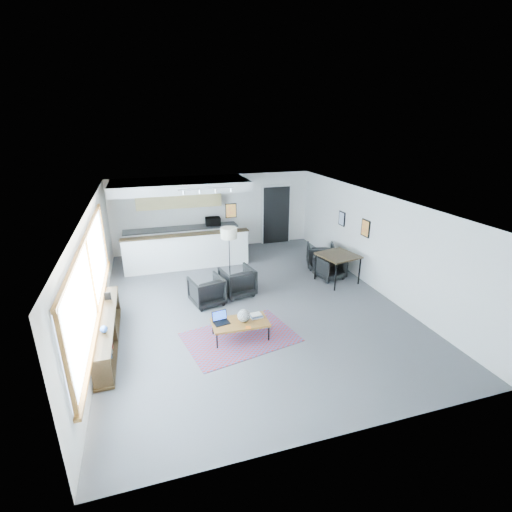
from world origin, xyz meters
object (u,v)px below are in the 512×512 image
object	(u,v)px
ceramic_pot	(244,316)
floor_lamp	(229,235)
armchair_left	(207,289)
laptop	(220,319)
dining_chair_near	(330,268)
book_stack	(256,315)
dining_chair_far	(320,257)
microwave	(213,220)
armchair_right	(237,280)
dining_table	(338,257)
coffee_table	(240,323)

from	to	relation	value
ceramic_pot	floor_lamp	distance (m)	3.13
armchair_left	floor_lamp	world-z (taller)	floor_lamp
laptop	armchair_left	size ratio (longest dim) A/B	0.46
dining_chair_near	book_stack	bearing A→B (deg)	-154.19
dining_chair_far	microwave	bearing A→B (deg)	-20.68
armchair_right	microwave	distance (m)	3.70
microwave	armchair_left	bearing A→B (deg)	-100.65
dining_table	microwave	distance (m)	4.66
ceramic_pot	dining_chair_near	size ratio (longest dim) A/B	0.43
book_stack	microwave	xyz separation A→B (m)	(0.15, 5.60, 0.68)
dining_chair_near	dining_table	bearing A→B (deg)	-87.65
laptop	microwave	xyz separation A→B (m)	(0.92, 5.57, 0.65)
ceramic_pot	armchair_left	world-z (taller)	armchair_left
book_stack	floor_lamp	world-z (taller)	floor_lamp
ceramic_pot	armchair_right	bearing A→B (deg)	79.51
laptop	book_stack	xyz separation A→B (m)	(0.77, -0.03, -0.03)
book_stack	dining_table	xyz separation A→B (m)	(3.00, 1.92, 0.33)
book_stack	dining_chair_far	size ratio (longest dim) A/B	0.40
laptop	armchair_right	distance (m)	2.12
dining_chair_near	dining_chair_far	distance (m)	0.88
armchair_right	coffee_table	bearing A→B (deg)	66.85
floor_lamp	dining_chair_near	distance (m)	3.10
dining_chair_far	microwave	size ratio (longest dim) A/B	1.41
laptop	book_stack	world-z (taller)	laptop
ceramic_pot	dining_chair_near	distance (m)	3.97
coffee_table	laptop	size ratio (longest dim) A/B	3.32
book_stack	armchair_left	world-z (taller)	armchair_left
dining_chair_far	armchair_right	bearing A→B (deg)	41.03
book_stack	armchair_right	size ratio (longest dim) A/B	0.35
armchair_left	laptop	bearing A→B (deg)	77.28
floor_lamp	dining_table	bearing A→B (deg)	-18.36
coffee_table	dining_table	bearing A→B (deg)	32.47
floor_lamp	dining_table	xyz separation A→B (m)	(2.90, -0.96, -0.63)
armchair_left	ceramic_pot	bearing A→B (deg)	92.33
laptop	armchair_right	size ratio (longest dim) A/B	0.44
ceramic_pot	dining_table	size ratio (longest dim) A/B	0.24
laptop	dining_chair_far	size ratio (longest dim) A/B	0.51
laptop	floor_lamp	size ratio (longest dim) A/B	0.23
dining_table	laptop	bearing A→B (deg)	-153.30
ceramic_pot	armchair_right	distance (m)	2.10
coffee_table	dining_chair_near	distance (m)	4.02
ceramic_pot	dining_chair_far	bearing A→B (deg)	43.50
microwave	dining_table	bearing A→B (deg)	-49.59
coffee_table	dining_chair_near	bearing A→B (deg)	36.36
coffee_table	book_stack	xyz separation A→B (m)	(0.38, 0.09, 0.07)
laptop	floor_lamp	distance (m)	3.13
laptop	floor_lamp	xyz separation A→B (m)	(0.87, 2.86, 0.92)
armchair_right	dining_table	world-z (taller)	dining_table
dining_table	microwave	world-z (taller)	microwave
laptop	coffee_table	bearing A→B (deg)	-25.75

